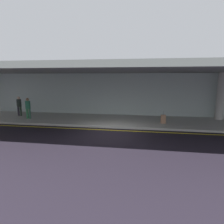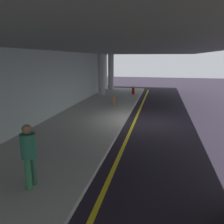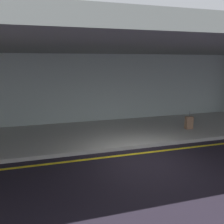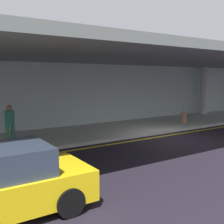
% 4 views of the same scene
% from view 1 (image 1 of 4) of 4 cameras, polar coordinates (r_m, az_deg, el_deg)
% --- Properties ---
extents(ground_plane, '(60.00, 60.00, 0.00)m').
position_cam_1_polar(ground_plane, '(11.87, -0.53, -6.30)').
color(ground_plane, black).
extents(sidewalk, '(26.00, 4.20, 0.15)m').
position_cam_1_polar(sidewalk, '(14.82, 1.45, -2.62)').
color(sidewalk, '#AEADA6').
rests_on(sidewalk, ground).
extents(lane_stripe_yellow, '(26.00, 0.14, 0.01)m').
position_cam_1_polar(lane_stripe_yellow, '(12.39, -0.11, -5.56)').
color(lane_stripe_yellow, yellow).
rests_on(lane_stripe_yellow, ground).
extents(support_column_left_mid, '(0.60, 0.60, 3.65)m').
position_cam_1_polar(support_column_left_mid, '(16.95, 30.18, 4.13)').
color(support_column_left_mid, '#B4B1AC').
rests_on(support_column_left_mid, sidewalk).
extents(ceiling_overhang, '(28.00, 13.20, 0.30)m').
position_cam_1_polar(ceiling_overhang, '(13.95, 1.25, 12.60)').
color(ceiling_overhang, slate).
rests_on(ceiling_overhang, support_column_far_left).
extents(terminal_back_wall, '(26.00, 0.30, 3.80)m').
position_cam_1_polar(terminal_back_wall, '(16.74, 2.50, 5.20)').
color(terminal_back_wall, '#ADBBB7').
rests_on(terminal_back_wall, ground).
extents(traveler_with_luggage, '(0.38, 0.38, 1.68)m').
position_cam_1_polar(traveler_with_luggage, '(18.02, -26.44, 1.97)').
color(traveler_with_luggage, '#29242C').
rests_on(traveler_with_luggage, sidewalk).
extents(person_waiting_for_ride, '(0.38, 0.38, 1.68)m').
position_cam_1_polar(person_waiting_for_ride, '(16.45, -24.23, 1.44)').
color(person_waiting_for_ride, '#347C4B').
rests_on(person_waiting_for_ride, sidewalk).
extents(suitcase_upright_secondary, '(0.36, 0.22, 0.90)m').
position_cam_1_polar(suitcase_upright_secondary, '(14.05, 15.32, -2.10)').
color(suitcase_upright_secondary, '#986E51').
rests_on(suitcase_upright_secondary, sidewalk).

